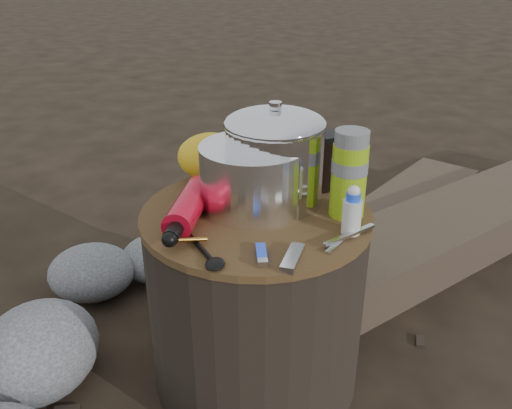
# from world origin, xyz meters

# --- Properties ---
(ground) EXTENTS (60.00, 60.00, 0.00)m
(ground) POSITION_xyz_m (0.00, 0.00, 0.00)
(ground) COLOR black
(ground) RESTS_ON ground
(stump) EXTENTS (0.50, 0.50, 0.46)m
(stump) POSITION_xyz_m (0.00, 0.00, 0.23)
(stump) COLOR black
(stump) RESTS_ON ground
(rock_ring) EXTENTS (0.48, 1.05, 0.21)m
(rock_ring) POSITION_xyz_m (-0.36, -0.04, 0.10)
(rock_ring) COLOR slate
(rock_ring) RESTS_ON ground
(log_main) EXTENTS (1.54, 1.47, 0.15)m
(log_main) POSITION_xyz_m (0.69, 0.78, 0.08)
(log_main) COLOR #423429
(log_main) RESTS_ON ground
(log_small) EXTENTS (0.94, 1.30, 0.11)m
(log_small) POSITION_xyz_m (0.35, 0.68, 0.06)
(log_small) COLOR #423429
(log_small) RESTS_ON ground
(foil_windscreen) EXTENTS (0.23, 0.23, 0.14)m
(foil_windscreen) POSITION_xyz_m (-0.01, 0.03, 0.53)
(foil_windscreen) COLOR white
(foil_windscreen) RESTS_ON stump
(camping_pot) EXTENTS (0.22, 0.22, 0.22)m
(camping_pot) POSITION_xyz_m (0.03, 0.06, 0.57)
(camping_pot) COLOR silver
(camping_pot) RESTS_ON stump
(fuel_bottle) EXTENTS (0.07, 0.25, 0.06)m
(fuel_bottle) POSITION_xyz_m (-0.14, -0.06, 0.49)
(fuel_bottle) COLOR red
(fuel_bottle) RESTS_ON stump
(thermos) EXTENTS (0.07, 0.07, 0.19)m
(thermos) POSITION_xyz_m (0.19, 0.01, 0.56)
(thermos) COLOR #82AC13
(thermos) RESTS_ON stump
(travel_mug) EXTENTS (0.09, 0.09, 0.13)m
(travel_mug) POSITION_xyz_m (0.13, 0.15, 0.53)
(travel_mug) COLOR black
(travel_mug) RESTS_ON stump
(stuff_sack) EXTENTS (0.17, 0.14, 0.12)m
(stuff_sack) POSITION_xyz_m (-0.13, 0.17, 0.52)
(stuff_sack) COLOR yellow
(stuff_sack) RESTS_ON stump
(food_pouch) EXTENTS (0.10, 0.06, 0.13)m
(food_pouch) POSITION_xyz_m (-0.02, 0.17, 0.53)
(food_pouch) COLOR #141145
(food_pouch) RESTS_ON stump
(lighter) EXTENTS (0.03, 0.07, 0.01)m
(lighter) POSITION_xyz_m (0.03, -0.18, 0.47)
(lighter) COLOR blue
(lighter) RESTS_ON stump
(multitool) EXTENTS (0.04, 0.10, 0.01)m
(multitool) POSITION_xyz_m (0.09, -0.19, 0.47)
(multitool) COLOR #B8B8BE
(multitool) RESTS_ON stump
(pot_grabber) EXTENTS (0.11, 0.13, 0.01)m
(pot_grabber) POSITION_xyz_m (0.19, -0.10, 0.47)
(pot_grabber) COLOR #B8B8BE
(pot_grabber) RESTS_ON stump
(spork) EXTENTS (0.11, 0.13, 0.01)m
(spork) POSITION_xyz_m (-0.08, -0.17, 0.47)
(spork) COLOR black
(spork) RESTS_ON stump
(squeeze_bottle) EXTENTS (0.04, 0.04, 0.09)m
(squeeze_bottle) POSITION_xyz_m (0.20, -0.07, 0.51)
(squeeze_bottle) COLOR silver
(squeeze_bottle) RESTS_ON stump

